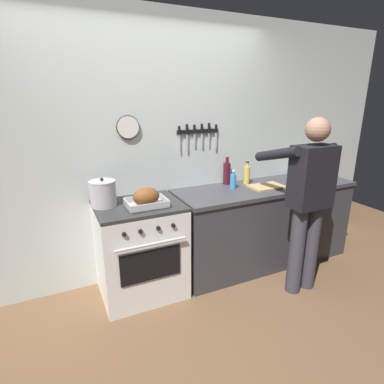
{
  "coord_description": "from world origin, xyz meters",
  "views": [
    {
      "loc": [
        -0.89,
        -1.58,
        1.83
      ],
      "look_at": [
        0.25,
        0.85,
        0.99
      ],
      "focal_mm": 28.97,
      "sensor_mm": 36.0,
      "label": 1
    }
  ],
  "objects": [
    {
      "name": "person_cook",
      "position": [
        1.2,
        0.39,
        0.95
      ],
      "size": [
        0.51,
        0.63,
        1.66
      ],
      "rotation": [
        0.0,
        0.0,
        1.6
      ],
      "color": "#383842",
      "rests_on": "ground"
    },
    {
      "name": "counter_block",
      "position": [
        1.21,
        0.99,
        0.46
      ],
      "size": [
        2.03,
        0.65,
        0.9
      ],
      "color": "#38383D",
      "rests_on": "ground"
    },
    {
      "name": "ground_plane",
      "position": [
        0.0,
        0.0,
        0.0
      ],
      "size": [
        8.0,
        8.0,
        0.0
      ],
      "primitive_type": "plane",
      "color": "brown"
    },
    {
      "name": "cutting_board",
      "position": [
        1.16,
        0.93,
        0.91
      ],
      "size": [
        0.36,
        0.24,
        0.02
      ],
      "primitive_type": "cube",
      "color": "tan",
      "rests_on": "counter_block"
    },
    {
      "name": "stove",
      "position": [
        -0.22,
        0.99,
        0.45
      ],
      "size": [
        0.76,
        0.67,
        0.9
      ],
      "color": "white",
      "rests_on": "ground"
    },
    {
      "name": "bottle_wine_red",
      "position": [
        0.84,
        1.23,
        1.03
      ],
      "size": [
        0.08,
        0.08,
        0.3
      ],
      "color": "#47141E",
      "rests_on": "counter_block"
    },
    {
      "name": "bottle_cooking_oil",
      "position": [
        1.05,
        1.14,
        1.0
      ],
      "size": [
        0.07,
        0.07,
        0.25
      ],
      "color": "gold",
      "rests_on": "counter_block"
    },
    {
      "name": "stock_pot",
      "position": [
        -0.5,
        1.08,
        1.01
      ],
      "size": [
        0.23,
        0.23,
        0.26
      ],
      "color": "#B7B7BC",
      "rests_on": "stove"
    },
    {
      "name": "bottle_dish_soap",
      "position": [
        0.82,
        1.05,
        0.98
      ],
      "size": [
        0.06,
        0.06,
        0.2
      ],
      "color": "#338CCC",
      "rests_on": "counter_block"
    },
    {
      "name": "roasting_pan",
      "position": [
        -0.17,
        0.9,
        0.98
      ],
      "size": [
        0.35,
        0.26,
        0.17
      ],
      "color": "#B7B7BC",
      "rests_on": "stove"
    },
    {
      "name": "wall_back",
      "position": [
        -0.0,
        1.35,
        1.3
      ],
      "size": [
        6.0,
        0.13,
        2.6
      ],
      "color": "silver",
      "rests_on": "ground"
    }
  ]
}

